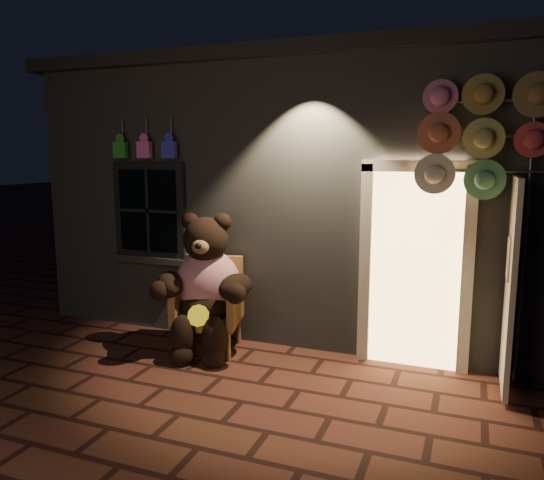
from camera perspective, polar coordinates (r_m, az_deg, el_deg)
The scene contains 5 objects.
ground at distance 5.10m, azimuth -3.26°, elevation -16.95°, with size 60.00×60.00×0.00m, color #4D231D.
shop_building at distance 8.39m, azimuth 7.95°, elevation 5.65°, with size 7.30×5.95×3.51m.
wicker_armchair at distance 6.23m, azimuth -6.70°, elevation -6.85°, with size 0.85×0.80×1.06m.
teddy_bear at distance 6.04m, azimuth -7.17°, elevation -5.01°, with size 1.17×1.02×1.65m.
hat_rack at distance 5.45m, azimuth 23.34°, elevation 10.69°, with size 1.69×0.22×2.99m.
Camera 1 is at (1.90, -4.17, 2.25)m, focal length 35.00 mm.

